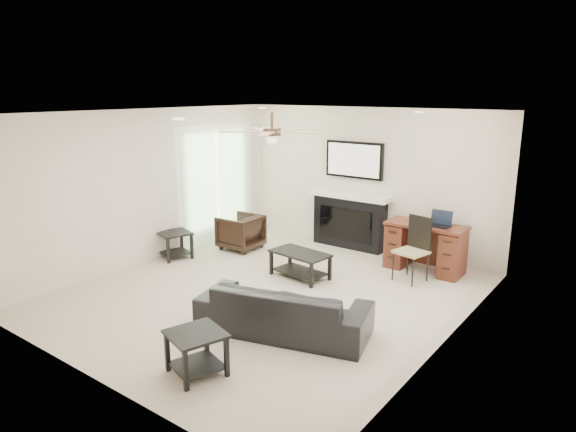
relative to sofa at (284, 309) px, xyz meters
name	(u,v)px	position (x,y,z in m)	size (l,w,h in m)	color
room_shell	(282,176)	(-0.70, 0.90, 1.39)	(5.50, 5.54, 2.52)	beige
sofa	(284,309)	(0.00, 0.00, 0.00)	(2.01, 0.78, 0.59)	black
armchair	(241,232)	(-2.60, 2.15, 0.02)	(0.67, 0.68, 0.62)	black
coffee_table	(300,265)	(-0.90, 1.60, -0.09)	(0.90, 0.50, 0.40)	black
end_table_near	(197,353)	(-0.15, -1.25, -0.07)	(0.52, 0.52, 0.45)	black
end_table_left	(175,245)	(-3.15, 1.10, -0.07)	(0.50, 0.50, 0.45)	black
fireplace_unit	(350,196)	(-1.10, 3.40, 0.66)	(1.52, 0.34, 1.91)	black
desk	(425,248)	(0.50, 3.02, 0.09)	(1.22, 0.56, 0.76)	#412210
desk_chair	(411,250)	(0.50, 2.47, 0.19)	(0.42, 0.44, 0.97)	black
laptop	(439,219)	(0.70, 3.00, 0.58)	(0.33, 0.24, 0.23)	black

